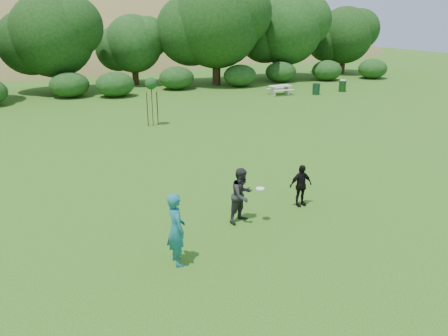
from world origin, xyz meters
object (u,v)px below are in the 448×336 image
Objects in this scene: player_black at (301,185)px; trash_can_near at (316,89)px; picnic_table at (280,88)px; player_grey at (242,195)px; trash_can_lidded at (342,85)px; player_teal at (176,229)px; sapling at (151,85)px.

player_black is 1.64× the size of trash_can_near.
trash_can_near is 0.50× the size of picnic_table.
player_grey is 1.70× the size of trash_can_lidded.
trash_can_lidded is (18.63, 19.06, -0.35)m from player_grey.
player_teal is 29.64m from trash_can_lidded.
player_grey is 23.72m from picnic_table.
trash_can_near is (13.34, 18.41, -0.29)m from player_black.
player_teal is 2.22× the size of trash_can_near.
trash_can_near is at bearing 53.86° from player_black.
picnic_table is 1.71× the size of trash_can_lidded.
player_black is 1.40× the size of trash_can_lidded.
player_black is 0.52× the size of sapling.
trash_can_lidded is (21.28, 20.63, -0.46)m from player_teal.
player_teal is 27.38m from trash_can_near.
player_grey is at bearing -61.83° from player_teal.
sapling is at bearing 97.28° from player_black.
picnic_table is at bearing 171.99° from trash_can_lidded.
player_black is at bearing -82.51° from sapling.
player_teal reaches higher than trash_can_lidded.
picnic_table is (15.61, 21.43, -0.48)m from player_teal.
player_teal is at bearing -135.89° from trash_can_lidded.
player_grey is 13.68m from sapling.
player_black reaches higher than trash_can_near.
player_grey is at bearing -123.14° from picnic_table.
player_black is at bearing -125.93° from trash_can_near.
player_grey is 1.22× the size of player_black.
sapling is at bearing -14.76° from player_teal.
picnic_table is (12.97, 19.86, -0.38)m from player_grey.
sapling reaches higher than trash_can_near.
player_grey is 24.46m from trash_can_near.
sapling is (0.64, 13.58, 1.52)m from player_grey.
player_teal is at bearing -159.60° from player_black.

